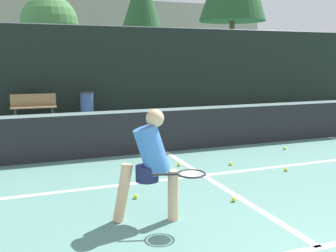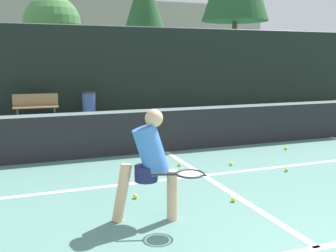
{
  "view_description": "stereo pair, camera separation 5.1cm",
  "coord_description": "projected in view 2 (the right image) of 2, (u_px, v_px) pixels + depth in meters",
  "views": [
    {
      "loc": [
        -2.9,
        -1.59,
        1.98
      ],
      "look_at": [
        -0.74,
        4.05,
        0.95
      ],
      "focal_mm": 42.0,
      "sensor_mm": 36.0,
      "label": 1
    },
    {
      "loc": [
        -2.85,
        -1.61,
        1.98
      ],
      "look_at": [
        -0.74,
        4.05,
        0.95
      ],
      "focal_mm": 42.0,
      "sensor_mm": 36.0,
      "label": 2
    }
  ],
  "objects": [
    {
      "name": "parked_car",
      "position": [
        37.0,
        90.0,
        17.15
      ],
      "size": [
        1.89,
        4.39,
        1.54
      ],
      "color": "black",
      "rests_on": "ground"
    },
    {
      "name": "courtside_bench",
      "position": [
        36.0,
        106.0,
        12.79
      ],
      "size": [
        1.43,
        0.43,
        0.86
      ],
      "rotation": [
        0.0,
        0.0,
        -0.03
      ],
      "color": "olive",
      "rests_on": "ground"
    },
    {
      "name": "fence_back",
      "position": [
        105.0,
        70.0,
        14.16
      ],
      "size": [
        24.0,
        0.06,
        3.16
      ],
      "color": "black",
      "rests_on": "ground"
    },
    {
      "name": "building_far",
      "position": [
        57.0,
        42.0,
        31.14
      ],
      "size": [
        36.0,
        2.4,
        6.69
      ],
      "primitive_type": "cube",
      "color": "gray",
      "rests_on": "ground"
    },
    {
      "name": "tennis_ball_scattered_2",
      "position": [
        124.0,
        169.0,
        7.07
      ],
      "size": [
        0.07,
        0.07,
        0.07
      ],
      "primitive_type": "sphere",
      "color": "#D1E033",
      "rests_on": "ground"
    },
    {
      "name": "court_center_mark",
      "position": [
        216.0,
        183.0,
        6.34
      ],
      "size": [
        0.1,
        4.7,
        0.01
      ],
      "primitive_type": "cube",
      "color": "white",
      "rests_on": "ground"
    },
    {
      "name": "court_baseline_near",
      "position": [
        318.0,
        248.0,
        4.17
      ],
      "size": [
        11.0,
        0.1,
        0.01
      ],
      "primitive_type": "cube",
      "color": "white",
      "rests_on": "ground"
    },
    {
      "name": "tennis_ball_scattered_10",
      "position": [
        287.0,
        170.0,
        7.0
      ],
      "size": [
        0.07,
        0.07,
        0.07
      ],
      "primitive_type": "sphere",
      "color": "#D1E033",
      "rests_on": "ground"
    },
    {
      "name": "tree_east",
      "position": [
        144.0,
        2.0,
        24.23
      ],
      "size": [
        2.89,
        2.89,
        7.71
      ],
      "color": "brown",
      "rests_on": "ground"
    },
    {
      "name": "player_practicing",
      "position": [
        150.0,
        161.0,
        4.76
      ],
      "size": [
        1.07,
        0.76,
        1.4
      ],
      "rotation": [
        0.0,
        0.0,
        -0.28
      ],
      "color": "#DBAD84",
      "rests_on": "ground"
    },
    {
      "name": "net",
      "position": [
        166.0,
        128.0,
        8.42
      ],
      "size": [
        11.09,
        0.09,
        1.07
      ],
      "color": "slate",
      "rests_on": "ground"
    },
    {
      "name": "tennis_ball_scattered_0",
      "position": [
        135.0,
        196.0,
        5.64
      ],
      "size": [
        0.07,
        0.07,
        0.07
      ],
      "primitive_type": "sphere",
      "color": "#D1E033",
      "rests_on": "ground"
    },
    {
      "name": "trash_bin",
      "position": [
        89.0,
        104.0,
        13.48
      ],
      "size": [
        0.47,
        0.47,
        0.88
      ],
      "color": "#384C7F",
      "rests_on": "ground"
    },
    {
      "name": "tennis_ball_scattered_4",
      "position": [
        179.0,
        164.0,
        7.36
      ],
      "size": [
        0.07,
        0.07,
        0.07
      ],
      "primitive_type": "sphere",
      "color": "#D1E033",
      "rests_on": "ground"
    },
    {
      "name": "tree_west",
      "position": [
        52.0,
        24.0,
        21.15
      ],
      "size": [
        3.05,
        3.05,
        5.37
      ],
      "color": "brown",
      "rests_on": "ground"
    },
    {
      "name": "tennis_ball_scattered_8",
      "position": [
        233.0,
        200.0,
        5.51
      ],
      "size": [
        0.07,
        0.07,
        0.07
      ],
      "primitive_type": "sphere",
      "color": "#D1E033",
      "rests_on": "ground"
    },
    {
      "name": "court_service_line",
      "position": [
        204.0,
        175.0,
        6.76
      ],
      "size": [
        8.25,
        0.1,
        0.01
      ],
      "primitive_type": "cube",
      "color": "white",
      "rests_on": "ground"
    },
    {
      "name": "tennis_ball_scattered_3",
      "position": [
        286.0,
        148.0,
        8.67
      ],
      "size": [
        0.07,
        0.07,
        0.07
      ],
      "primitive_type": "sphere",
      "color": "#D1E033",
      "rests_on": "ground"
    },
    {
      "name": "tennis_ball_scattered_9",
      "position": [
        231.0,
        164.0,
        7.4
      ],
      "size": [
        0.07,
        0.07,
        0.07
      ],
      "primitive_type": "sphere",
      "color": "#D1E033",
      "rests_on": "ground"
    }
  ]
}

